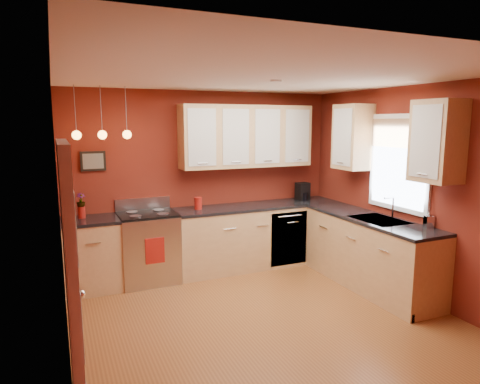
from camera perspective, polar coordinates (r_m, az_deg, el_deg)
name	(u,v)px	position (r m, az deg, el deg)	size (l,w,h in m)	color
floor	(270,324)	(4.84, 3.96, -17.20)	(4.20, 4.20, 0.00)	brown
ceiling	(272,76)	(4.35, 4.36, 15.12)	(4.00, 4.20, 0.02)	white
wall_back	(205,181)	(6.32, -4.71, 1.49)	(4.00, 0.02, 2.60)	maroon
wall_front	(438,270)	(2.79, 24.85, -9.47)	(4.00, 0.02, 2.60)	maroon
wall_left	(61,225)	(3.93, -22.76, -4.04)	(0.02, 4.20, 2.60)	maroon
wall_right	(417,194)	(5.62, 22.54, -0.19)	(0.02, 4.20, 2.60)	maroon
base_cabinets_back_left	(92,256)	(5.90, -19.12, -8.05)	(0.70, 0.60, 0.90)	tan
base_cabinets_back_right	(258,236)	(6.49, 2.40, -5.94)	(2.54, 0.60, 0.90)	tan
base_cabinets_right	(369,254)	(5.92, 16.83, -7.86)	(0.60, 2.10, 0.90)	tan
counter_back_left	(90,220)	(5.78, -19.37, -3.59)	(0.70, 0.62, 0.04)	black
counter_back_right	(258,206)	(6.39, 2.42, -1.87)	(2.54, 0.62, 0.04)	black
counter_right	(371,219)	(5.80, 17.05, -3.42)	(0.62, 2.10, 0.04)	black
gas_range	(149,247)	(5.98, -12.10, -7.19)	(0.76, 0.64, 1.11)	#B5B6BA
dishwasher_front	(289,239)	(6.41, 6.53, -6.18)	(0.60, 0.02, 0.80)	#B5B6BA
sink	(379,221)	(5.69, 18.04, -3.75)	(0.50, 0.70, 0.33)	gray
window	(399,160)	(5.76, 20.47, 4.06)	(0.06, 1.02, 1.22)	white
door_left_wall	(74,312)	(2.87, -21.31, -14.63)	(0.12, 0.82, 2.05)	white
upper_cabinets_back	(247,136)	(6.33, 0.92, 7.43)	(2.00, 0.35, 0.90)	tan
upper_cabinets_right	(390,139)	(5.66, 19.34, 6.69)	(0.35, 1.95, 0.90)	tan
wall_picture	(93,161)	(5.95, -18.99, 3.92)	(0.32, 0.03, 0.26)	black
pendant_lights	(102,134)	(5.61, -17.88, 7.35)	(0.71, 0.11, 0.66)	gray
red_canister	(198,203)	(6.05, -5.61, -1.51)	(0.11, 0.11, 0.17)	#A01811
red_vase	(82,212)	(5.84, -20.38, -2.56)	(0.09, 0.09, 0.15)	#A01811
flowers	(81,201)	(5.82, -20.46, -1.10)	(0.11, 0.11, 0.19)	#A01811
coffee_maker	(303,192)	(6.80, 8.37, -0.01)	(0.21, 0.21, 0.28)	black
soap_pump	(429,219)	(5.46, 23.89, -3.29)	(0.09, 0.09, 0.20)	silver
dish_towel	(155,251)	(5.66, -11.27, -7.69)	(0.25, 0.02, 0.34)	#A01811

